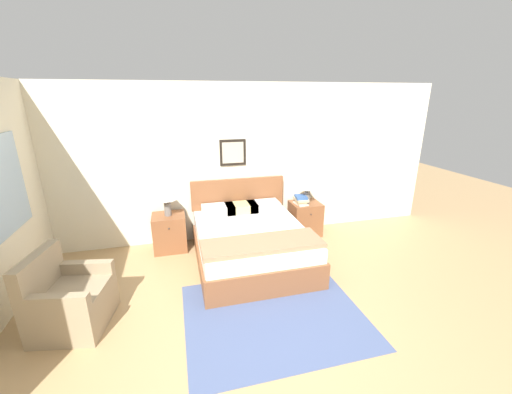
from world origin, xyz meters
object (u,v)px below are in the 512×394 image
armchair (69,301)px  table_lamp_near_window (166,194)px  nightstand_by_door (305,218)px  nightstand_near_window (170,232)px  bed (251,242)px  table_lamp_by_door (308,184)px

armchair → table_lamp_near_window: 1.98m
armchair → nightstand_by_door: size_ratio=1.46×
nightstand_by_door → nightstand_near_window: bearing=180.0°
bed → nightstand_near_window: (-1.17, 0.70, -0.01)m
nightstand_near_window → bed: bearing=-30.9°
bed → armchair: bed is taller
nightstand_by_door → table_lamp_by_door: 0.64m
table_lamp_near_window → table_lamp_by_door: size_ratio=1.00×
armchair → nightstand_by_door: 3.73m
nightstand_by_door → table_lamp_near_window: size_ratio=1.21×
nightstand_near_window → table_lamp_near_window: size_ratio=1.21×
bed → nightstand_by_door: size_ratio=3.23×
armchair → nightstand_by_door: armchair is taller
bed → table_lamp_by_door: table_lamp_by_door is taller
nightstand_by_door → armchair: bearing=-155.2°
table_lamp_by_door → nightstand_near_window: bearing=179.8°
nightstand_near_window → table_lamp_near_window: (0.00, -0.01, 0.64)m
bed → table_lamp_near_window: bearing=149.3°
armchair → nightstand_by_door: (3.38, 1.56, -0.01)m
armchair → nightstand_near_window: bearing=157.1°
table_lamp_near_window → table_lamp_by_door: (2.35, 0.00, 0.00)m
armchair → nightstand_near_window: size_ratio=1.46×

